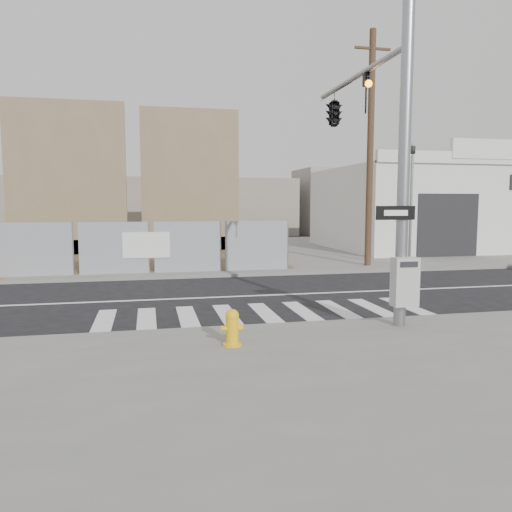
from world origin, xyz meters
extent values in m
plane|color=black|center=(0.00, 0.00, 0.00)|extent=(100.00, 100.00, 0.00)
cube|color=slate|center=(0.00, 14.00, 0.06)|extent=(50.00, 20.00, 0.12)
cylinder|color=gray|center=(2.50, -4.80, 3.62)|extent=(0.26, 0.26, 7.00)
cylinder|color=gray|center=(2.50, -2.20, 6.12)|extent=(0.14, 5.20, 0.14)
cube|color=#B2B2AF|center=(2.45, -5.08, 1.15)|extent=(0.55, 0.30, 1.05)
cube|color=black|center=(2.25, -4.96, 2.62)|extent=(0.90, 0.03, 0.30)
cube|color=silver|center=(2.25, -4.98, 2.62)|extent=(0.55, 0.01, 0.12)
imported|color=black|center=(2.50, -2.80, 5.57)|extent=(0.16, 0.20, 1.00)
imported|color=black|center=(2.50, -0.60, 5.57)|extent=(0.53, 2.48, 1.00)
cylinder|color=gray|center=(8.00, 4.60, 2.72)|extent=(0.12, 0.12, 5.20)
imported|color=black|center=(8.00, 4.60, 5.22)|extent=(0.16, 0.20, 1.00)
cube|color=#776147|center=(-7.00, 13.00, 4.12)|extent=(6.00, 0.50, 8.00)
cube|color=#776147|center=(-7.00, 13.40, 0.52)|extent=(6.00, 1.30, 0.80)
cube|color=#776147|center=(-0.50, 14.00, 4.12)|extent=(5.50, 0.50, 8.00)
cube|color=#776147|center=(-0.50, 14.40, 0.52)|extent=(5.50, 1.30, 0.80)
cube|color=silver|center=(14.00, 13.00, 2.52)|extent=(12.00, 10.00, 4.80)
cube|color=silver|center=(14.00, 8.00, 5.12)|extent=(12.00, 0.30, 0.60)
cube|color=silver|center=(14.00, 7.95, 5.57)|extent=(4.00, 0.30, 1.00)
cube|color=black|center=(12.00, 7.98, 1.72)|extent=(3.40, 0.06, 3.20)
cylinder|color=#503625|center=(6.50, 5.50, 5.12)|extent=(0.28, 0.28, 10.00)
cube|color=#503625|center=(6.50, 5.50, 9.32)|extent=(1.60, 0.10, 0.10)
cylinder|color=yellow|center=(-1.39, -5.56, 0.14)|extent=(0.45, 0.45, 0.04)
cylinder|color=yellow|center=(-1.39, -5.56, 0.40)|extent=(0.29, 0.29, 0.55)
sphere|color=yellow|center=(-1.39, -5.56, 0.69)|extent=(0.26, 0.26, 0.26)
cylinder|color=yellow|center=(-1.54, -5.56, 0.45)|extent=(0.15, 0.13, 0.10)
cylinder|color=yellow|center=(-1.24, -5.56, 0.45)|extent=(0.15, 0.13, 0.10)
cube|color=orange|center=(-0.54, 5.29, 0.14)|extent=(0.52, 0.52, 0.03)
cone|color=orange|center=(-0.54, 5.29, 0.52)|extent=(0.46, 0.46, 0.80)
cylinder|color=silver|center=(-0.54, 5.29, 0.63)|extent=(0.31, 0.31, 0.09)
camera|label=1|loc=(-2.92, -14.74, 2.82)|focal=35.00mm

